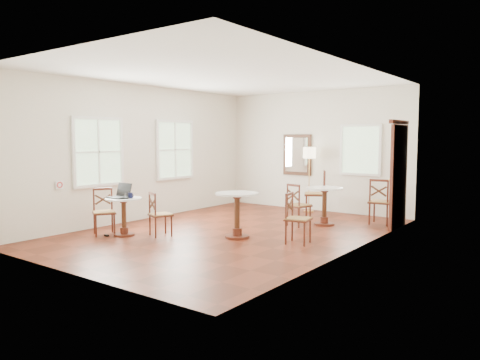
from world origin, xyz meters
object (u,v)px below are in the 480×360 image
at_px(chair_near_b, 104,212).
at_px(floor_lamp, 309,157).
at_px(chair_near_a, 159,214).
at_px(laptop, 121,194).
at_px(navy_mug, 131,195).
at_px(power_adapter, 106,235).
at_px(cafe_table_mid, 237,210).
at_px(water_glass, 125,195).
at_px(mouse, 127,198).
at_px(cafe_table_near, 124,212).
at_px(cafe_table_back, 324,202).
at_px(chair_back_a, 380,202).
at_px(chair_mid_b, 297,218).
at_px(chair_back_b, 317,194).
at_px(chair_mid_a, 298,205).

bearing_deg(chair_near_b, floor_lamp, 10.45).
height_order(chair_near_a, floor_lamp, floor_lamp).
xyz_separation_m(chair_near_a, laptop, (-0.64, -0.37, 0.37)).
distance_m(laptop, navy_mug, 0.21).
distance_m(navy_mug, power_adapter, 0.87).
bearing_deg(laptop, navy_mug, 19.81).
xyz_separation_m(cafe_table_mid, water_glass, (-1.81, -1.09, 0.24)).
xyz_separation_m(mouse, water_glass, (-0.12, 0.06, 0.03)).
xyz_separation_m(laptop, navy_mug, (0.19, 0.07, -0.02)).
distance_m(chair_near_b, laptop, 0.48).
xyz_separation_m(cafe_table_mid, navy_mug, (-1.71, -1.04, 0.25)).
xyz_separation_m(cafe_table_near, cafe_table_mid, (1.83, 1.10, 0.08)).
height_order(cafe_table_mid, chair_near_a, cafe_table_mid).
relative_size(cafe_table_back, navy_mug, 6.16).
bearing_deg(chair_back_a, cafe_table_near, 43.80).
bearing_deg(navy_mug, chair_near_a, 33.22).
relative_size(cafe_table_near, chair_near_a, 0.86).
distance_m(cafe_table_near, water_glass, 0.32).
bearing_deg(laptop, floor_lamp, 71.56).
bearing_deg(cafe_table_back, mouse, -126.29).
bearing_deg(laptop, chair_near_a, 29.42).
bearing_deg(water_glass, floor_lamp, 72.71).
xyz_separation_m(chair_mid_b, laptop, (-3.01, -1.36, 0.34)).
bearing_deg(cafe_table_mid, chair_mid_b, 12.89).
distance_m(chair_near_b, chair_back_b, 4.84).
bearing_deg(chair_back_b, cafe_table_back, 8.05).
xyz_separation_m(chair_near_b, chair_mid_a, (2.54, 2.94, 0.00)).
height_order(cafe_table_back, navy_mug, navy_mug).
bearing_deg(cafe_table_near, chair_back_a, 49.02).
bearing_deg(chair_back_b, navy_mug, -51.97).
xyz_separation_m(floor_lamp, navy_mug, (-1.33, -4.53, -0.60)).
relative_size(chair_mid_a, chair_back_a, 0.91).
height_order(cafe_table_back, water_glass, water_glass).
bearing_deg(cafe_table_mid, cafe_table_near, -148.91).
xyz_separation_m(cafe_table_near, laptop, (-0.07, -0.00, 0.34)).
bearing_deg(cafe_table_near, navy_mug, 29.08).
bearing_deg(chair_near_a, laptop, 53.02).
bearing_deg(chair_back_a, chair_mid_b, 73.43).
distance_m(mouse, water_glass, 0.14).
height_order(cafe_table_back, chair_near_a, chair_near_a).
distance_m(chair_mid_b, navy_mug, 3.12).
relative_size(navy_mug, water_glass, 1.34).
relative_size(chair_near_a, chair_near_b, 0.94).
xyz_separation_m(chair_back_a, water_glass, (-3.45, -3.98, 0.28)).
relative_size(cafe_table_mid, mouse, 7.72).
relative_size(chair_mid_b, navy_mug, 6.86).
bearing_deg(chair_mid_a, mouse, 68.60).
bearing_deg(navy_mug, laptop, -160.04).
xyz_separation_m(chair_near_b, water_glass, (0.40, 0.18, 0.32)).
xyz_separation_m(chair_back_b, laptop, (-1.99, -4.09, 0.24)).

